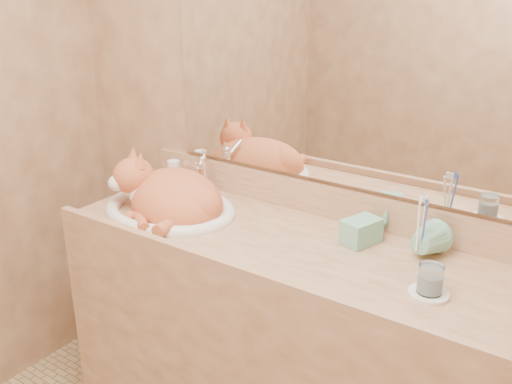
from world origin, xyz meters
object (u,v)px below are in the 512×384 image
Objects in this scene: vanity_counter at (287,352)px; water_glass at (430,279)px; soap_dispenser at (349,221)px; sink_basin at (169,191)px; cat at (169,194)px; toothbrush_cup at (419,246)px.

water_glass reaches higher than vanity_counter.
soap_dispenser reaches higher than vanity_counter.
sink_basin is 0.01m from cat.
cat reaches higher than sink_basin.
vanity_counter is 3.81× the size of cat.
vanity_counter is 0.62m from toothbrush_cup.
vanity_counter is 19.72× the size of water_glass.
soap_dispenser is 0.22m from toothbrush_cup.
vanity_counter is at bearing 26.50° from cat.
water_glass is at bearing 21.61° from cat.
toothbrush_cup reaches higher than vanity_counter.
soap_dispenser is (0.67, 0.10, 0.02)m from cat.
soap_dispenser is 1.67× the size of toothbrush_cup.
toothbrush_cup is 1.37× the size of water_glass.
vanity_counter is at bearing 14.56° from sink_basin.
sink_basin reaches higher than toothbrush_cup.
sink_basin is at bearing 147.06° from cat.
cat is 0.68m from soap_dispenser.
sink_basin is 1.21× the size of cat.
soap_dispenser is at bearing 20.32° from sink_basin.
toothbrush_cup is at bearing 16.55° from vanity_counter.
toothbrush_cup is at bearing 32.61° from cat.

